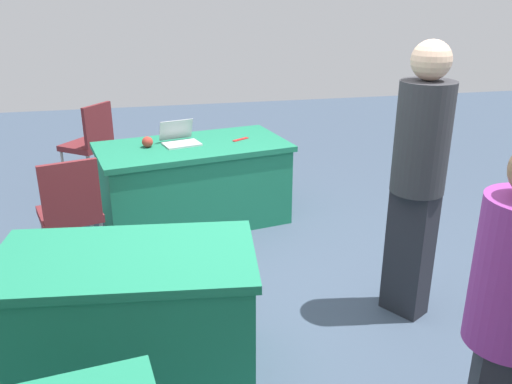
# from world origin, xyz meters

# --- Properties ---
(ground_plane) EXTENTS (14.40, 14.40, 0.00)m
(ground_plane) POSITION_xyz_m (0.00, 0.00, 0.00)
(ground_plane) COLOR #3D4C60
(table_foreground) EXTENTS (1.85, 1.19, 0.76)m
(table_foreground) POSITION_xyz_m (0.40, -1.77, 0.38)
(table_foreground) COLOR #1E7A56
(table_foreground) RESTS_ON ground
(table_mid_right) EXTENTS (1.50, 0.94, 0.76)m
(table_mid_right) POSITION_xyz_m (0.98, 0.32, 0.38)
(table_mid_right) COLOR #1E7A56
(table_mid_right) RESTS_ON ground
(chair_tucked_left) EXTENTS (0.62, 0.62, 0.95)m
(chair_tucked_left) POSITION_xyz_m (1.41, -2.93, 0.54)
(chair_tucked_left) COLOR #9E9993
(chair_tucked_left) RESTS_ON ground
(chair_aisle) EXTENTS (0.55, 0.55, 0.94)m
(chair_aisle) POSITION_xyz_m (1.42, -0.99, 0.54)
(chair_aisle) COLOR #9E9993
(chair_aisle) RESTS_ON ground
(person_attendee_standing) EXTENTS (0.47, 0.47, 1.61)m
(person_attendee_standing) POSITION_xyz_m (-0.54, 1.43, 0.89)
(person_attendee_standing) COLOR #26262D
(person_attendee_standing) RESTS_ON ground
(person_attendee_browsing) EXTENTS (0.47, 0.47, 1.83)m
(person_attendee_browsing) POSITION_xyz_m (-0.86, 0.06, 1.03)
(person_attendee_browsing) COLOR #26262D
(person_attendee_browsing) RESTS_ON ground
(laptop_silver) EXTENTS (0.38, 0.36, 0.21)m
(laptop_silver) POSITION_xyz_m (0.51, -1.81, 0.80)
(laptop_silver) COLOR silver
(laptop_silver) RESTS_ON table_foreground
(yarn_ball) EXTENTS (0.10, 0.10, 0.10)m
(yarn_ball) POSITION_xyz_m (0.81, -1.76, 0.81)
(yarn_ball) COLOR #B2382D
(yarn_ball) RESTS_ON table_foreground
(scissors_red) EXTENTS (0.17, 0.13, 0.01)m
(scissors_red) POSITION_xyz_m (-0.06, -1.83, 0.77)
(scissors_red) COLOR red
(scissors_red) RESTS_ON table_foreground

